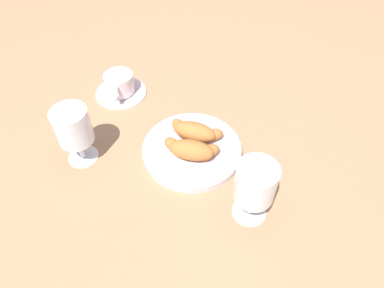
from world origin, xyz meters
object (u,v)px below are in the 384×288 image
Objects in this scene: juice_glass_right at (74,129)px; croissant_small at (195,131)px; croissant_large at (190,149)px; pastry_plate at (192,149)px; coffee_cup_near at (120,86)px; juice_glass_left at (255,184)px.

croissant_small is at bearing 37.65° from juice_glass_right.
croissant_small is (-0.02, 0.05, 0.00)m from croissant_large.
croissant_small is (-0.01, 0.03, 0.03)m from pastry_plate.
croissant_large is at bearing 25.44° from juice_glass_right.
pastry_plate is at bearing -73.57° from croissant_small.
juice_glass_left is at bearing -22.12° from coffee_cup_near.
pastry_plate is 0.29m from coffee_cup_near.
croissant_large and croissant_small have the same top height.
coffee_cup_near is at bearing 157.88° from juice_glass_left.
coffee_cup_near is 0.97× the size of juice_glass_right.
croissant_small is at bearing 106.92° from croissant_large.
croissant_small is 0.97× the size of juice_glass_right.
pastry_plate is 1.67× the size of coffee_cup_near.
juice_glass_right is (0.06, -0.22, 0.07)m from coffee_cup_near.
croissant_large is at bearing -23.30° from coffee_cup_near.
croissant_small is at bearing 148.14° from juice_glass_left.
juice_glass_right reaches higher than coffee_cup_near.
coffee_cup_near is 0.97× the size of juice_glass_left.
croissant_large is at bearing -72.45° from pastry_plate.
juice_glass_left is at bearing 6.40° from juice_glass_right.
juice_glass_left is 1.00× the size of juice_glass_right.
croissant_large is 0.94× the size of juice_glass_left.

